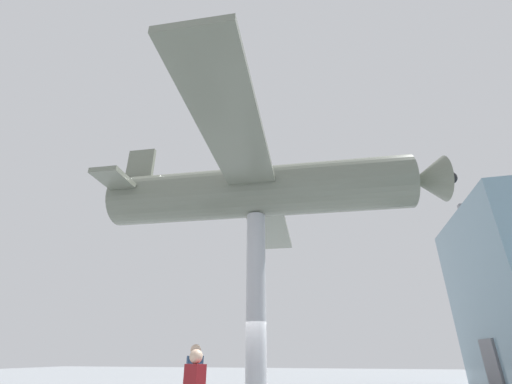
{
  "coord_description": "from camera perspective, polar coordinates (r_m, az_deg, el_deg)",
  "views": [
    {
      "loc": [
        10.98,
        2.6,
        1.58
      ],
      "look_at": [
        0.0,
        0.0,
        6.96
      ],
      "focal_mm": 24.0,
      "sensor_mm": 36.0,
      "label": 1
    }
  ],
  "objects": [
    {
      "name": "suspended_airplane",
      "position": [
        12.48,
        1.03,
        0.13
      ],
      "size": [
        14.37,
        12.3,
        3.19
      ],
      "rotation": [
        0.0,
        0.0,
        0.07
      ],
      "color": "slate",
      "rests_on": "support_pylon_central"
    },
    {
      "name": "visitor_person",
      "position": [
        9.9,
        -10.32,
        -28.1
      ],
      "size": [
        0.4,
        0.46,
        1.83
      ],
      "rotation": [
        0.0,
        0.0,
        2.14
      ],
      "color": "#4C4238",
      "rests_on": "ground_plane"
    },
    {
      "name": "support_pylon_central",
      "position": [
        11.37,
        0.0,
        -18.23
      ],
      "size": [
        0.64,
        0.64,
        6.04
      ],
      "color": "#B7B7BC",
      "rests_on": "ground_plane"
    }
  ]
}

